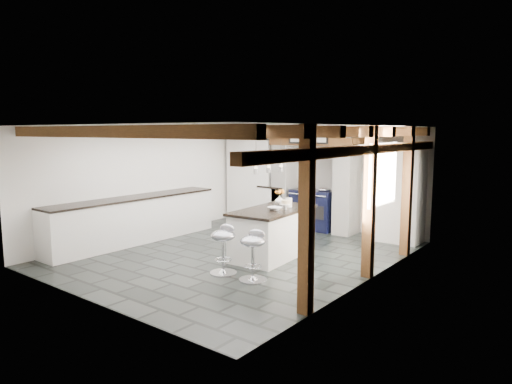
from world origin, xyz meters
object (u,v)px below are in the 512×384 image
Objects in this scene: range_cooker at (314,209)px; bar_stool_far at (224,243)px; kitchen_island at (273,232)px; bar_stool_near at (253,249)px.

range_cooker is 3.78m from bar_stool_far.
range_cooker is 0.56× the size of kitchen_island.
bar_stool_far is at bearing -95.34° from kitchen_island.
range_cooker is 1.29× the size of bar_stool_near.
bar_stool_near is at bearing -4.19° from bar_stool_far.
bar_stool_near is 0.57m from bar_stool_far.
kitchen_island reaches higher than range_cooker.
range_cooker is at bearing 99.33° from kitchen_island.
range_cooker reaches higher than bar_stool_far.
bar_stool_near is (0.56, -1.28, 0.04)m from kitchen_island.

